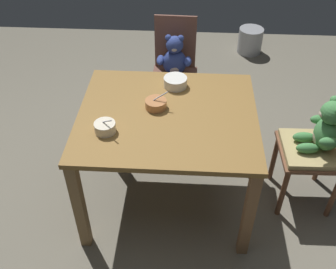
{
  "coord_description": "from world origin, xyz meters",
  "views": [
    {
      "loc": [
        0.12,
        -1.88,
        2.2
      ],
      "look_at": [
        0.0,
        0.05,
        0.53
      ],
      "focal_mm": 42.4,
      "sensor_mm": 36.0,
      "label": 1
    }
  ],
  "objects": [
    {
      "name": "ground_plane",
      "position": [
        0.0,
        0.0,
        -0.02
      ],
      "size": [
        5.2,
        5.2,
        0.04
      ],
      "color": "#6C6758"
    },
    {
      "name": "porridge_bowl_cream_near_left",
      "position": [
        -0.34,
        -0.18,
        0.77
      ],
      "size": [
        0.12,
        0.12,
        0.12
      ],
      "color": "beige",
      "rests_on": "dining_table"
    },
    {
      "name": "metal_pail",
      "position": [
        0.78,
        2.15,
        0.14
      ],
      "size": [
        0.26,
        0.26,
        0.28
      ],
      "primitive_type": "cylinder",
      "color": "#93969B",
      "rests_on": "ground_plane"
    },
    {
      "name": "dining_table",
      "position": [
        0.0,
        0.0,
        0.63
      ],
      "size": [
        1.08,
        0.94,
        0.74
      ],
      "color": "brown",
      "rests_on": "ground_plane"
    },
    {
      "name": "teddy_chair_far_center",
      "position": [
        -0.0,
        0.92,
        0.53
      ],
      "size": [
        0.38,
        0.42,
        0.89
      ],
      "rotation": [
        0.0,
        0.0,
        -1.61
      ],
      "color": "brown",
      "rests_on": "ground_plane"
    },
    {
      "name": "porridge_bowl_white_far_center",
      "position": [
        0.03,
        0.3,
        0.77
      ],
      "size": [
        0.15,
        0.15,
        0.06
      ],
      "color": "silver",
      "rests_on": "dining_table"
    },
    {
      "name": "teddy_chair_near_right",
      "position": [
        0.98,
        0.05,
        0.55
      ],
      "size": [
        0.4,
        0.4,
        0.93
      ],
      "rotation": [
        0.0,
        0.0,
        3.16
      ],
      "color": "brown",
      "rests_on": "ground_plane"
    },
    {
      "name": "porridge_bowl_terracotta_center",
      "position": [
        -0.07,
        0.06,
        0.77
      ],
      "size": [
        0.14,
        0.13,
        0.12
      ],
      "color": "#B77647",
      "rests_on": "dining_table"
    }
  ]
}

